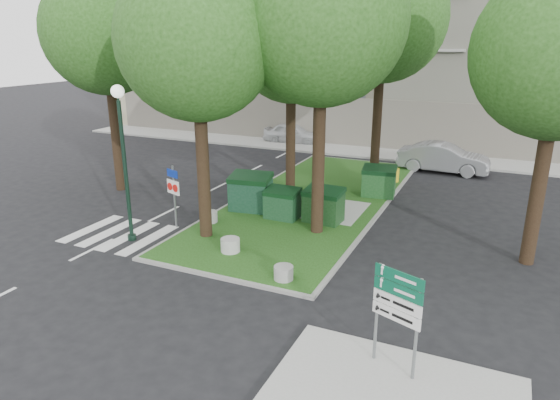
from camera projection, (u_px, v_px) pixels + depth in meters
The scene contains 24 objects.
ground at pixel (204, 274), 15.27m from camera, with size 120.00×120.00×0.00m, color black.
median_island at pixel (313, 201), 21.98m from camera, with size 6.00×16.00×0.12m, color #1F4313.
median_kerb at pixel (313, 201), 21.98m from camera, with size 6.30×16.30×0.10m, color gray.
building_sidewalk at pixel (365, 152), 31.26m from camera, with size 42.00×3.00×0.12m, color #999993.
zebra_crossing at pixel (139, 238), 18.04m from camera, with size 5.00×3.00×0.01m, color silver.
apartment_building at pixel (399, 21), 35.29m from camera, with size 41.00×12.00×16.00m, color tan.
tree_median_near_left at pixel (199, 24), 15.77m from camera, with size 5.20×5.20×10.53m.
tree_median_near_right at pixel (326, 2), 15.92m from camera, with size 5.60×5.60×11.46m.
tree_median_mid at pixel (294, 36), 21.30m from camera, with size 4.80×4.80×9.99m.
tree_median_far at pixel (386, 4), 22.23m from camera, with size 5.80×5.80×11.93m.
tree_street_left at pixel (106, 19), 21.45m from camera, with size 5.40×5.40×11.00m.
dumpster_a at pixel (251, 192), 20.45m from camera, with size 1.82×1.39×1.55m.
dumpster_b at pixel (282, 204), 19.53m from camera, with size 1.34×0.95×1.23m.
dumpster_c at pixel (323, 205), 19.13m from camera, with size 1.52×1.12×1.36m.
dumpster_d at pixel (379, 182), 22.26m from camera, with size 1.59×1.21×1.37m.
bollard_left at pixel (210, 217), 19.21m from camera, with size 0.59×0.59×0.42m, color #969792.
bollard_right at pixel (284, 273), 14.64m from camera, with size 0.58×0.58×0.41m, color #989793.
bollard_mid at pixel (230, 245), 16.54m from camera, with size 0.64×0.64×0.45m, color #AFAEA9.
litter_bin at pixel (395, 175), 24.56m from camera, with size 0.38×0.38×0.67m, color yellow.
street_lamp at pixel (123, 146), 16.82m from camera, with size 0.43×0.43×5.45m.
traffic_sign_pole at pixel (174, 188), 18.62m from camera, with size 0.69×0.28×2.41m.
directional_sign at pixel (398, 305), 10.28m from camera, with size 1.08×0.45×2.30m.
car_white at pixel (293, 133), 34.03m from camera, with size 1.62×4.02×1.37m, color silver.
car_silver at pixel (443, 158), 26.65m from camera, with size 1.64×4.71×1.55m, color gray.
Camera 1 is at (7.83, -11.61, 6.90)m, focal length 32.00 mm.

